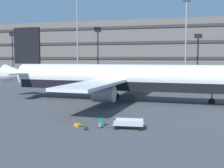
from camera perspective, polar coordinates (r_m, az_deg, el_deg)
The scene contains 10 objects.
ground_plane at distance 42.93m, azimuth -3.70°, elevation -3.23°, with size 600.00×600.00×0.00m, color #424449.
terminal_structure at distance 88.92m, azimuth 6.69°, elevation 6.32°, with size 155.80×20.31×16.40m.
airliner at distance 42.41m, azimuth 1.36°, elevation 1.00°, with size 38.69×31.17×10.96m.
light_mast_left at distance 75.73m, azimuth -6.69°, elevation 9.84°, with size 1.80×0.50×21.71m.
light_mast_center_left at distance 69.96m, azimuth 14.11°, elevation 9.21°, with size 1.80×0.50×19.56m.
suitcase_orange at distance 27.04m, azimuth -2.04°, elevation -7.31°, with size 0.47×0.29×0.83m.
suitcase_silver at distance 27.01m, azimuth -6.64°, elevation -7.92°, with size 0.85×0.80×0.26m.
backpack_black at distance 26.23m, azimuth -2.32°, elevation -8.01°, with size 0.41×0.44×0.56m.
backpack_scuffed at distance 25.61m, azimuth -5.13°, elevation -8.46°, with size 0.36×0.30×0.46m.
baggage_cart at distance 26.04m, azimuth 3.23°, elevation -7.71°, with size 3.36×1.60×0.82m.
Camera 1 is at (14.26, -40.02, 6.17)m, focal length 47.30 mm.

